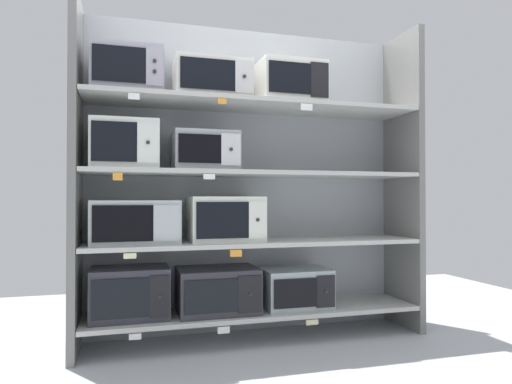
# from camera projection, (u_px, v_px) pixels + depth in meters

# --- Properties ---
(back_panel) EXTENTS (2.56, 0.04, 2.29)m
(back_panel) POSITION_uv_depth(u_px,v_px,m) (247.00, 179.00, 3.52)
(back_panel) COLOR #9EA3A8
(back_panel) RESTS_ON ground
(upright_left) EXTENTS (0.05, 0.49, 2.29)m
(upright_left) POSITION_uv_depth(u_px,v_px,m) (75.00, 176.00, 2.93)
(upright_left) COLOR slate
(upright_left) RESTS_ON ground
(upright_right) EXTENTS (0.05, 0.49, 2.29)m
(upright_right) POSITION_uv_depth(u_px,v_px,m) (403.00, 180.00, 3.60)
(upright_right) COLOR slate
(upright_right) RESTS_ON ground
(shelf_0) EXTENTS (2.36, 0.49, 0.03)m
(shelf_0) POSITION_uv_depth(u_px,v_px,m) (256.00, 311.00, 3.25)
(shelf_0) COLOR beige
(shelf_0) RESTS_ON ground
(microwave_0) EXTENTS (0.50, 0.36, 0.33)m
(microwave_0) POSITION_uv_depth(u_px,v_px,m) (130.00, 293.00, 3.01)
(microwave_0) COLOR #2F2F39
(microwave_0) RESTS_ON shelf_0
(microwave_1) EXTENTS (0.55, 0.41, 0.31)m
(microwave_1) POSITION_uv_depth(u_px,v_px,m) (217.00, 290.00, 3.17)
(microwave_1) COLOR #2D2C35
(microwave_1) RESTS_ON shelf_0
(microwave_2) EXTENTS (0.48, 0.39, 0.28)m
(microwave_2) POSITION_uv_depth(u_px,v_px,m) (295.00, 288.00, 3.33)
(microwave_2) COLOR #97A6A7
(microwave_2) RESTS_ON shelf_0
(price_tag_0) EXTENTS (0.07, 0.00, 0.04)m
(price_tag_0) POSITION_uv_depth(u_px,v_px,m) (135.00, 337.00, 2.78)
(price_tag_0) COLOR white
(price_tag_1) EXTENTS (0.08, 0.00, 0.04)m
(price_tag_1) POSITION_uv_depth(u_px,v_px,m) (224.00, 330.00, 2.93)
(price_tag_1) COLOR white
(price_tag_2) EXTENTS (0.09, 0.00, 0.03)m
(price_tag_2) POSITION_uv_depth(u_px,v_px,m) (312.00, 322.00, 3.10)
(price_tag_2) COLOR beige
(shelf_1) EXTENTS (2.36, 0.49, 0.03)m
(shelf_1) POSITION_uv_depth(u_px,v_px,m) (256.00, 242.00, 3.26)
(shelf_1) COLOR beige
(microwave_3) EXTENTS (0.57, 0.36, 0.29)m
(microwave_3) POSITION_uv_depth(u_px,v_px,m) (136.00, 222.00, 3.03)
(microwave_3) COLOR #B2BCBD
(microwave_3) RESTS_ON shelf_1
(microwave_4) EXTENTS (0.50, 0.38, 0.31)m
(microwave_4) POSITION_uv_depth(u_px,v_px,m) (225.00, 219.00, 3.19)
(microwave_4) COLOR silver
(microwave_4) RESTS_ON shelf_1
(price_tag_3) EXTENTS (0.08, 0.00, 0.03)m
(price_tag_3) POSITION_uv_depth(u_px,v_px,m) (130.00, 256.00, 2.78)
(price_tag_3) COLOR beige
(price_tag_4) EXTENTS (0.08, 0.00, 0.04)m
(price_tag_4) POSITION_uv_depth(u_px,v_px,m) (236.00, 253.00, 2.96)
(price_tag_4) COLOR orange
(shelf_2) EXTENTS (2.36, 0.49, 0.03)m
(shelf_2) POSITION_uv_depth(u_px,v_px,m) (256.00, 174.00, 3.26)
(shelf_2) COLOR beige
(microwave_5) EXTENTS (0.43, 0.42, 0.32)m
(microwave_5) POSITION_uv_depth(u_px,v_px,m) (125.00, 145.00, 3.01)
(microwave_5) COLOR silver
(microwave_5) RESTS_ON shelf_2
(microwave_6) EXTENTS (0.44, 0.40, 0.26)m
(microwave_6) POSITION_uv_depth(u_px,v_px,m) (204.00, 152.00, 3.16)
(microwave_6) COLOR #989DA2
(microwave_6) RESTS_ON shelf_2
(price_tag_5) EXTENTS (0.06, 0.00, 0.05)m
(price_tag_5) POSITION_uv_depth(u_px,v_px,m) (118.00, 176.00, 2.77)
(price_tag_5) COLOR orange
(price_tag_6) EXTENTS (0.08, 0.00, 0.03)m
(price_tag_6) POSITION_uv_depth(u_px,v_px,m) (209.00, 177.00, 2.92)
(price_tag_6) COLOR white
(shelf_3) EXTENTS (2.36, 0.49, 0.03)m
(shelf_3) POSITION_uv_depth(u_px,v_px,m) (256.00, 105.00, 3.27)
(shelf_3) COLOR beige
(microwave_7) EXTENTS (0.46, 0.39, 0.31)m
(microwave_7) POSITION_uv_depth(u_px,v_px,m) (127.00, 73.00, 3.03)
(microwave_7) COLOR #A19EAE
(microwave_7) RESTS_ON shelf_3
(microwave_8) EXTENTS (0.52, 0.35, 0.28)m
(microwave_8) POSITION_uv_depth(u_px,v_px,m) (212.00, 81.00, 3.18)
(microwave_8) COLOR silver
(microwave_8) RESTS_ON shelf_3
(microwave_9) EXTENTS (0.47, 0.36, 0.31)m
(microwave_9) POSITION_uv_depth(u_px,v_px,m) (290.00, 84.00, 3.34)
(microwave_9) COLOR white
(microwave_9) RESTS_ON shelf_3
(price_tag_7) EXTENTS (0.07, 0.00, 0.04)m
(price_tag_7) POSITION_uv_depth(u_px,v_px,m) (134.00, 96.00, 2.80)
(price_tag_7) COLOR white
(price_tag_8) EXTENTS (0.06, 0.00, 0.04)m
(price_tag_8) POSITION_uv_depth(u_px,v_px,m) (222.00, 101.00, 2.95)
(price_tag_8) COLOR orange
(price_tag_9) EXTENTS (0.09, 0.00, 0.05)m
(price_tag_9) POSITION_uv_depth(u_px,v_px,m) (307.00, 107.00, 3.11)
(price_tag_9) COLOR white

